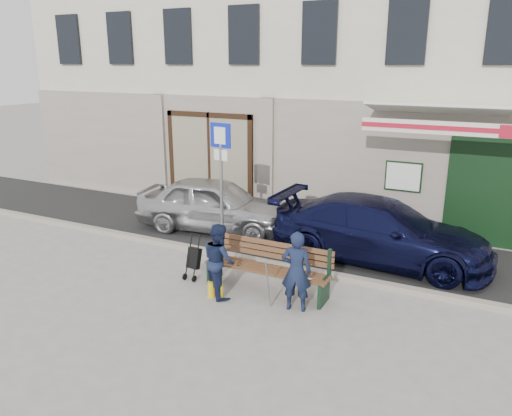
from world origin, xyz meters
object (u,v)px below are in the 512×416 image
Objects in this scene: parking_sign at (221,166)px; woman at (219,260)px; car_silver at (215,204)px; man at (296,271)px; stroller at (194,259)px; bench at (265,268)px; car_navy at (380,231)px.

parking_sign reaches higher than woman.
car_silver is 3.73m from woman.
man is 2.34m from stroller.
man is at bearing -138.53° from woman.
stroller is (-1.50, -0.09, -0.07)m from bench.
man is at bearing -139.07° from car_silver.
bench is 1.69× the size of man.
car_silver is 0.86× the size of car_navy.
parking_sign is at bearing 104.74° from stroller.
car_silver reaches higher than stroller.
car_navy reaches higher than stroller.
car_silver is 1.38× the size of parking_sign.
car_navy is at bearing 57.66° from bench.
car_navy is 3.71m from woman.
woman is 1.54× the size of stroller.
man is 1.03× the size of woman.
parking_sign is 2.09× the size of woman.
car_navy is (4.20, -0.17, -0.00)m from car_silver.
parking_sign is (-3.34, -0.94, 1.28)m from car_navy.
car_silver is 2.79× the size of man.
man reaches higher than woman.
parking_sign is 2.66m from woman.
man is at bearing -27.71° from bench.
parking_sign is 3.45m from man.
bench is at bearing -142.35° from car_silver.
stroller is at bearing 9.46° from woman.
car_navy is 5.20× the size of stroller.
bench is at bearing -31.95° from parking_sign.
stroller is (-3.06, -2.54, -0.28)m from car_navy.
bench is 2.69× the size of stroller.
car_silver is 1.65× the size of bench.
man is at bearing 166.94° from car_navy.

